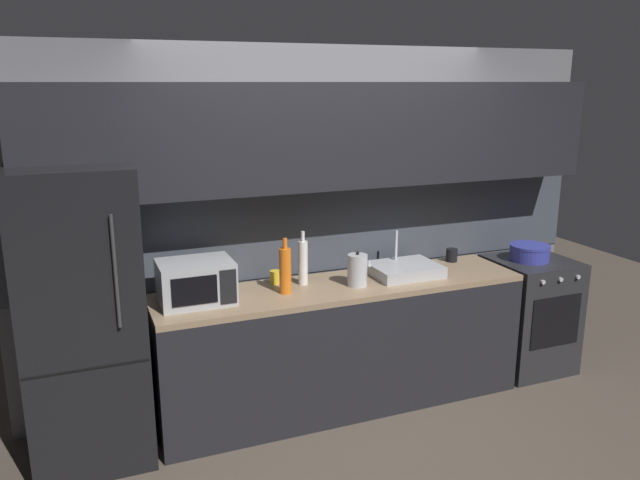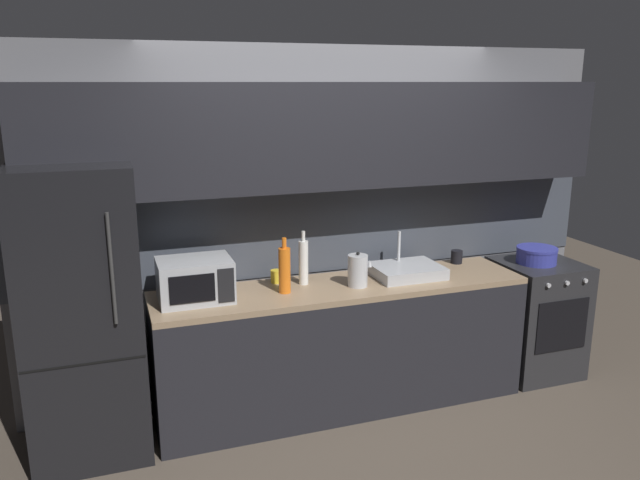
% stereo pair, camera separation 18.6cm
% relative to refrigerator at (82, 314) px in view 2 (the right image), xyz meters
% --- Properties ---
extents(ground_plane, '(10.00, 10.00, 0.00)m').
position_rel_refrigerator_xyz_m(ground_plane, '(1.68, -0.90, -0.90)').
color(ground_plane, '#4C4238').
extents(back_wall, '(4.33, 0.44, 2.50)m').
position_rel_refrigerator_xyz_m(back_wall, '(1.68, 0.30, 0.65)').
color(back_wall, slate).
rests_on(back_wall, ground).
extents(counter_run, '(2.59, 0.60, 0.90)m').
position_rel_refrigerator_xyz_m(counter_run, '(1.68, 0.00, -0.45)').
color(counter_run, black).
rests_on(counter_run, ground).
extents(refrigerator, '(0.68, 0.69, 1.80)m').
position_rel_refrigerator_xyz_m(refrigerator, '(0.00, 0.00, 0.00)').
color(refrigerator, black).
rests_on(refrigerator, ground).
extents(oven_range, '(0.60, 0.62, 0.90)m').
position_rel_refrigerator_xyz_m(oven_range, '(3.31, -0.00, -0.45)').
color(oven_range, '#232326').
rests_on(oven_range, ground).
extents(microwave, '(0.46, 0.35, 0.27)m').
position_rel_refrigerator_xyz_m(microwave, '(0.68, 0.02, 0.13)').
color(microwave, '#A8AAAF').
rests_on(microwave, counter_run).
extents(sink_basin, '(0.48, 0.38, 0.30)m').
position_rel_refrigerator_xyz_m(sink_basin, '(2.18, 0.03, 0.04)').
color(sink_basin, '#ADAFB5').
rests_on(sink_basin, counter_run).
extents(kettle, '(0.17, 0.14, 0.24)m').
position_rel_refrigerator_xyz_m(kettle, '(1.76, -0.06, 0.11)').
color(kettle, '#B7BABF').
rests_on(kettle, counter_run).
extents(wine_bottle_white, '(0.07, 0.07, 0.37)m').
position_rel_refrigerator_xyz_m(wine_bottle_white, '(1.43, 0.11, 0.16)').
color(wine_bottle_white, silver).
rests_on(wine_bottle_white, counter_run).
extents(wine_bottle_orange, '(0.08, 0.08, 0.37)m').
position_rel_refrigerator_xyz_m(wine_bottle_orange, '(1.26, -0.02, 0.16)').
color(wine_bottle_orange, orange).
rests_on(wine_bottle_orange, counter_run).
extents(mug_yellow, '(0.08, 0.08, 0.09)m').
position_rel_refrigerator_xyz_m(mug_yellow, '(1.26, 0.20, 0.04)').
color(mug_yellow, gold).
rests_on(mug_yellow, counter_run).
extents(mug_dark, '(0.09, 0.09, 0.10)m').
position_rel_refrigerator_xyz_m(mug_dark, '(2.69, 0.20, 0.05)').
color(mug_dark, black).
rests_on(mug_dark, counter_run).
extents(cooking_pot, '(0.31, 0.31, 0.12)m').
position_rel_refrigerator_xyz_m(cooking_pot, '(3.27, 0.00, 0.06)').
color(cooking_pot, '#333899').
rests_on(cooking_pot, oven_range).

